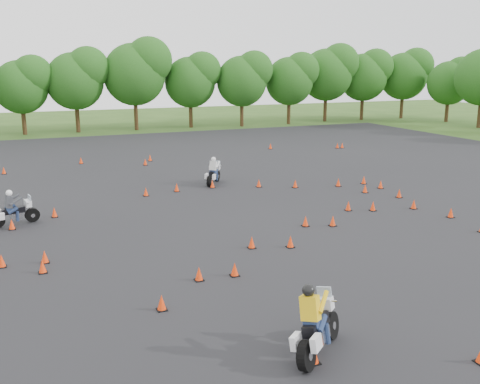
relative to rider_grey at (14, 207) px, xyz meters
The scene contains 7 objects.
ground 11.93m from the rider_grey, 33.88° to the right, with size 140.00×140.00×0.00m, color #2D5119.
asphalt_pad 9.94m from the rider_grey, ahead, with size 62.00×62.00×0.00m, color black.
treeline 30.39m from the rider_grey, 67.87° to the left, with size 86.97×32.16×10.46m.
traffic_cones 9.70m from the rider_grey, ahead, with size 36.31×33.20×0.45m.
rider_grey is the anchor object (origin of this frame).
rider_yellow 16.44m from the rider_grey, 64.87° to the right, with size 2.44×0.75×1.89m, color gold, non-canonical shape.
rider_white 12.01m from the rider_grey, 22.28° to the left, with size 2.19×0.67×1.69m, color beige, non-canonical shape.
Camera 1 is at (-9.37, -18.57, 7.03)m, focal length 40.00 mm.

